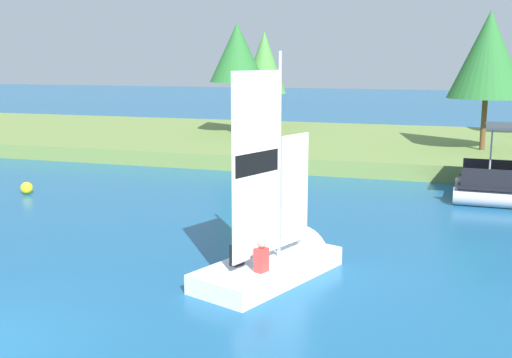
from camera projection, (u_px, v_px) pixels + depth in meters
shore_bank at (306, 143)px, 34.07m from camera, size 80.00×15.72×0.69m
shoreline_tree_left at (237, 53)px, 34.41m from camera, size 3.10×3.10×6.16m
shoreline_tree_midleft at (264, 63)px, 38.64m from camera, size 2.77×2.77×5.91m
shoreline_tree_centre at (488, 55)px, 28.08m from camera, size 3.48×3.48×6.34m
sailboat at (287, 255)px, 14.32m from camera, size 2.88×4.45×5.49m
channel_buoy at (27, 188)px, 22.53m from camera, size 0.44×0.44×0.44m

